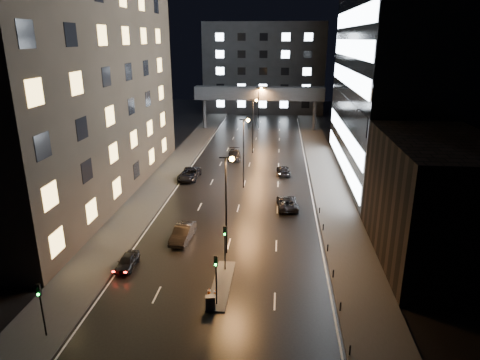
{
  "coord_description": "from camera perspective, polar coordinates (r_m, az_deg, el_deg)",
  "views": [
    {
      "loc": [
        4.98,
        -30.52,
        20.7
      ],
      "look_at": [
        0.29,
        19.47,
        4.0
      ],
      "focal_mm": 32.0,
      "sensor_mm": 36.0,
      "label": 1
    }
  ],
  "objects": [
    {
      "name": "ground",
      "position": [
        73.67,
        1.27,
        2.07
      ],
      "size": [
        160.0,
        160.0,
        0.0
      ],
      "primitive_type": "plane",
      "color": "black",
      "rests_on": "ground"
    },
    {
      "name": "sidewalk_left",
      "position": [
        70.88,
        -9.16,
        1.24
      ],
      "size": [
        5.0,
        110.0,
        0.15
      ],
      "primitive_type": "cube",
      "color": "#383533",
      "rests_on": "ground"
    },
    {
      "name": "sidewalk_right",
      "position": [
        69.1,
        11.36,
        0.66
      ],
      "size": [
        5.0,
        110.0,
        0.15
      ],
      "primitive_type": "cube",
      "color": "#383533",
      "rests_on": "ground"
    },
    {
      "name": "building_left",
      "position": [
        61.06,
        -22.34,
        16.44
      ],
      "size": [
        15.0,
        48.0,
        40.0
      ],
      "primitive_type": "cube",
      "color": "#2D2319",
      "rests_on": "ground"
    },
    {
      "name": "building_right_low",
      "position": [
        44.76,
        24.65,
        -2.53
      ],
      "size": [
        10.0,
        18.0,
        12.0
      ],
      "primitive_type": "cube",
      "color": "black",
      "rests_on": "ground"
    },
    {
      "name": "building_right_glass",
      "position": [
        69.49,
        23.38,
        18.47
      ],
      "size": [
        20.0,
        36.0,
        45.0
      ],
      "primitive_type": "cube",
      "color": "black",
      "rests_on": "ground"
    },
    {
      "name": "building_far",
      "position": [
        128.88,
        3.24,
        14.72
      ],
      "size": [
        34.0,
        14.0,
        25.0
      ],
      "primitive_type": "cube",
      "color": "#333335",
      "rests_on": "ground"
    },
    {
      "name": "skybridge",
      "position": [
        101.4,
        2.56,
        11.38
      ],
      "size": [
        30.0,
        3.0,
        10.0
      ],
      "color": "#333335",
      "rests_on": "ground"
    },
    {
      "name": "median_island",
      "position": [
        38.8,
        -2.46,
        -13.74
      ],
      "size": [
        1.6,
        8.0,
        0.15
      ],
      "primitive_type": "cube",
      "color": "#383533",
      "rests_on": "ground"
    },
    {
      "name": "traffic_signal_near",
      "position": [
        39.47,
        -2.03,
        -8.11
      ],
      "size": [
        0.28,
        0.34,
        4.4
      ],
      "color": "black",
      "rests_on": "median_island"
    },
    {
      "name": "traffic_signal_far",
      "position": [
        34.69,
        -3.21,
        -12.14
      ],
      "size": [
        0.28,
        0.34,
        4.4
      ],
      "color": "black",
      "rests_on": "median_island"
    },
    {
      "name": "traffic_signal_corner",
      "position": [
        34.47,
        -25.03,
        -14.56
      ],
      "size": [
        0.28,
        0.34,
        4.4
      ],
      "color": "black",
      "rests_on": "ground"
    },
    {
      "name": "bollard_row",
      "position": [
        42.52,
        11.95,
        -10.48
      ],
      "size": [
        0.12,
        25.12,
        0.9
      ],
      "color": "black",
      "rests_on": "ground"
    },
    {
      "name": "streetlight_near",
      "position": [
        41.34,
        -1.66,
        -1.71
      ],
      "size": [
        1.45,
        0.5,
        10.15
      ],
      "color": "black",
      "rests_on": "ground"
    },
    {
      "name": "streetlight_mid_a",
      "position": [
        60.41,
        0.64,
        4.8
      ],
      "size": [
        1.45,
        0.5,
        10.15
      ],
      "color": "black",
      "rests_on": "ground"
    },
    {
      "name": "streetlight_mid_b",
      "position": [
        79.94,
        1.84,
        8.15
      ],
      "size": [
        1.45,
        0.5,
        10.15
      ],
      "color": "black",
      "rests_on": "ground"
    },
    {
      "name": "streetlight_far",
      "position": [
        99.66,
        2.58,
        10.19
      ],
      "size": [
        1.45,
        0.5,
        10.15
      ],
      "color": "black",
      "rests_on": "ground"
    },
    {
      "name": "car_away_a",
      "position": [
        42.51,
        -14.78,
        -10.43
      ],
      "size": [
        1.54,
        3.77,
        1.28
      ],
      "primitive_type": "imported",
      "rotation": [
        0.0,
        0.0,
        -0.01
      ],
      "color": "black",
      "rests_on": "ground"
    },
    {
      "name": "car_away_b",
      "position": [
        46.58,
        -7.63,
        -7.04
      ],
      "size": [
        2.12,
        5.14,
        1.65
      ],
      "primitive_type": "imported",
      "rotation": [
        0.0,
        0.0,
        -0.07
      ],
      "color": "black",
      "rests_on": "ground"
    },
    {
      "name": "car_away_c",
      "position": [
        66.24,
        -6.78,
        0.8
      ],
      "size": [
        2.99,
        6.05,
        1.65
      ],
      "primitive_type": "imported",
      "rotation": [
        0.0,
        0.0,
        -0.04
      ],
      "color": "black",
      "rests_on": "ground"
    },
    {
      "name": "car_away_d",
      "position": [
        77.04,
        -0.76,
        3.41
      ],
      "size": [
        2.69,
        5.55,
        1.56
      ],
      "primitive_type": "imported",
      "rotation": [
        0.0,
        0.0,
        0.1
      ],
      "color": "black",
      "rests_on": "ground"
    },
    {
      "name": "car_toward_a",
      "position": [
        54.95,
        6.32,
        -3.01
      ],
      "size": [
        2.95,
        5.58,
        1.49
      ],
      "primitive_type": "imported",
      "rotation": [
        0.0,
        0.0,
        3.23
      ],
      "color": "black",
      "rests_on": "ground"
    },
    {
      "name": "car_toward_b",
      "position": [
        68.51,
        5.81,
        1.3
      ],
      "size": [
        2.35,
        4.81,
        1.35
      ],
      "primitive_type": "imported",
      "rotation": [
        0.0,
        0.0,
        3.24
      ],
      "color": "black",
      "rests_on": "ground"
    },
    {
      "name": "utility_cabinet",
      "position": [
        35.44,
        -3.98,
        -15.97
      ],
      "size": [
        0.86,
        0.68,
        1.14
      ],
      "primitive_type": "cube",
      "rotation": [
        0.0,
        0.0,
        0.2
      ],
      "color": "#4E4E50",
      "rests_on": "median_island"
    },
    {
      "name": "cone_a",
      "position": [
        37.59,
        -4.13,
        -14.56
      ],
      "size": [
        0.36,
        0.36,
        0.56
      ],
      "primitive_type": "cone",
      "rotation": [
        0.0,
        0.0,
        0.04
      ],
      "color": "#E2540B",
      "rests_on": "ground"
    },
    {
      "name": "cone_b",
      "position": [
        37.5,
        -3.32,
        -14.66
      ],
      "size": [
        0.45,
        0.45,
        0.53
      ],
      "primitive_type": "cone",
      "rotation": [
        0.0,
        0.0,
        0.4
      ],
      "color": "orange",
      "rests_on": "ground"
    }
  ]
}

